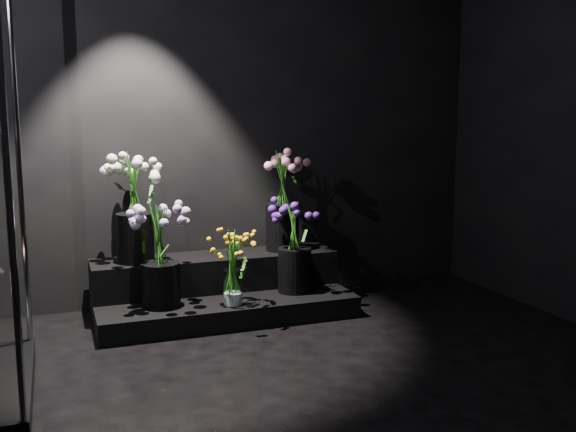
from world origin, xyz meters
TOP-DOWN VIEW (x-y plane):
  - floor at (0.00, 0.00)m, footprint 4.00×4.00m
  - wall_back at (0.00, 2.00)m, footprint 4.00×0.00m
  - display_riser at (-0.13, 1.66)m, footprint 1.71×0.76m
  - bouquet_orange_bells at (-0.13, 1.32)m, footprint 0.32×0.32m
  - bouquet_lilac at (-0.57, 1.46)m, footprint 0.47×0.47m
  - bouquet_purple at (0.35, 1.48)m, footprint 0.32×0.32m
  - bouquet_cream_roses at (-0.69, 1.73)m, footprint 0.49×0.49m
  - bouquet_pink_roses at (0.36, 1.76)m, footprint 0.46×0.46m

SIDE VIEW (x-z plane):
  - floor at x=0.00m, z-range 0.00..0.00m
  - display_riser at x=-0.13m, z-range -0.03..0.35m
  - bouquet_orange_bells at x=-0.13m, z-range 0.15..0.65m
  - bouquet_purple at x=0.35m, z-range 0.18..0.81m
  - bouquet_lilac at x=-0.57m, z-range 0.18..0.87m
  - bouquet_pink_roses at x=0.36m, z-range 0.44..1.17m
  - bouquet_cream_roses at x=-0.69m, z-range 0.45..1.18m
  - wall_back at x=0.00m, z-range -0.60..3.40m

